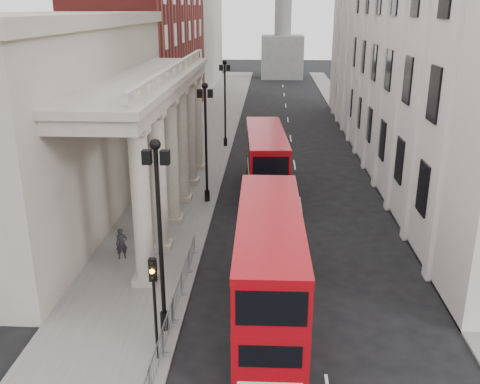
{
  "coord_description": "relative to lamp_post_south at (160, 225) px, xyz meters",
  "views": [
    {
      "loc": [
        3.69,
        -15.46,
        13.12
      ],
      "look_at": [
        2.14,
        12.52,
        3.42
      ],
      "focal_mm": 40.0,
      "sensor_mm": 36.0,
      "label": 1
    }
  ],
  "objects": [
    {
      "name": "sidewalk_west",
      "position": [
        -2.4,
        26.0,
        -4.85
      ],
      "size": [
        6.0,
        140.0,
        0.12
      ],
      "primitive_type": "cube",
      "color": "slate",
      "rests_on": "ground"
    },
    {
      "name": "sidewalk_east",
      "position": [
        14.1,
        26.0,
        -4.85
      ],
      "size": [
        3.0,
        140.0,
        0.12
      ],
      "primitive_type": "cube",
      "color": "slate",
      "rests_on": "ground"
    },
    {
      "name": "kerb",
      "position": [
        0.55,
        26.0,
        -4.84
      ],
      "size": [
        0.2,
        140.0,
        0.14
      ],
      "primitive_type": "cube",
      "color": "slate",
      "rests_on": "ground"
    },
    {
      "name": "portico_building",
      "position": [
        -9.9,
        14.0,
        1.09
      ],
      "size": [
        9.0,
        28.0,
        12.0
      ],
      "primitive_type": "cube",
      "color": "gray",
      "rests_on": "ground"
    },
    {
      "name": "brick_building",
      "position": [
        -9.9,
        44.0,
        6.09
      ],
      "size": [
        9.0,
        32.0,
        22.0
      ],
      "primitive_type": "cube",
      "color": "maroon",
      "rests_on": "ground"
    },
    {
      "name": "west_building_far",
      "position": [
        -9.9,
        76.0,
        5.09
      ],
      "size": [
        9.0,
        30.0,
        20.0
      ],
      "primitive_type": "cube",
      "color": "gray",
      "rests_on": "ground"
    },
    {
      "name": "east_building",
      "position": [
        16.6,
        28.0,
        7.59
      ],
      "size": [
        8.0,
        55.0,
        25.0
      ],
      "primitive_type": "cube",
      "color": "silver",
      "rests_on": "ground"
    },
    {
      "name": "lamp_post_south",
      "position": [
        0.0,
        0.0,
        0.0
      ],
      "size": [
        1.05,
        0.44,
        8.32
      ],
      "color": "black",
      "rests_on": "sidewalk_west"
    },
    {
      "name": "lamp_post_mid",
      "position": [
        0.0,
        16.0,
        0.0
      ],
      "size": [
        1.05,
        0.44,
        8.32
      ],
      "color": "black",
      "rests_on": "sidewalk_west"
    },
    {
      "name": "lamp_post_north",
      "position": [
        0.0,
        32.0,
        0.0
      ],
      "size": [
        1.05,
        0.44,
        8.32
      ],
      "color": "black",
      "rests_on": "sidewalk_west"
    },
    {
      "name": "traffic_light",
      "position": [
        0.1,
        -2.02,
        -1.8
      ],
      "size": [
        0.28,
        0.33,
        4.3
      ],
      "color": "black",
      "rests_on": "sidewalk_west"
    },
    {
      "name": "crowd_barriers",
      "position": [
        0.25,
        -1.77,
        -4.24
      ],
      "size": [
        0.5,
        18.75,
        1.1
      ],
      "color": "gray",
      "rests_on": "sidewalk_west"
    },
    {
      "name": "bus_near",
      "position": [
        4.4,
        1.4,
        -2.36
      ],
      "size": [
        2.89,
        11.36,
        4.89
      ],
      "rotation": [
        0.0,
        0.0,
        0.01
      ],
      "color": "#A0070E",
      "rests_on": "ground"
    },
    {
      "name": "bus_far",
      "position": [
        4.1,
        18.22,
        -2.46
      ],
      "size": [
        3.31,
        11.02,
        4.7
      ],
      "rotation": [
        0.0,
        0.0,
        0.06
      ],
      "color": "#A2070F",
      "rests_on": "ground"
    },
    {
      "name": "pedestrian_a",
      "position": [
        -3.6,
        6.62,
        -3.93
      ],
      "size": [
        0.74,
        0.62,
        1.72
      ],
      "primitive_type": "imported",
      "rotation": [
        0.0,
        0.0,
        0.38
      ],
      "color": "black",
      "rests_on": "sidewalk_west"
    },
    {
      "name": "pedestrian_b",
      "position": [
        -4.73,
        16.49,
        -3.94
      ],
      "size": [
        1.02,
        0.92,
        1.71
      ],
      "primitive_type": "imported",
      "rotation": [
        0.0,
        0.0,
        3.55
      ],
      "color": "black",
      "rests_on": "sidewalk_west"
    },
    {
      "name": "pedestrian_c",
      "position": [
        -2.17,
        18.02,
        -3.89
      ],
      "size": [
        1.0,
        0.78,
        1.81
      ],
      "primitive_type": "imported",
      "rotation": [
        0.0,
        0.0,
        6.54
      ],
      "color": "black",
      "rests_on": "sidewalk_west"
    }
  ]
}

